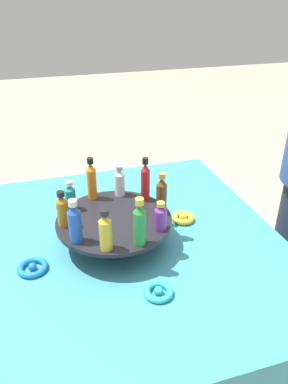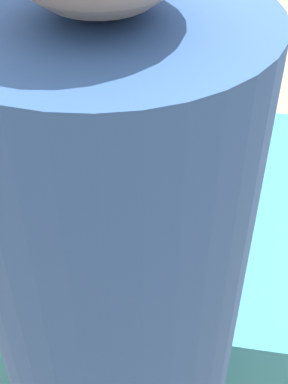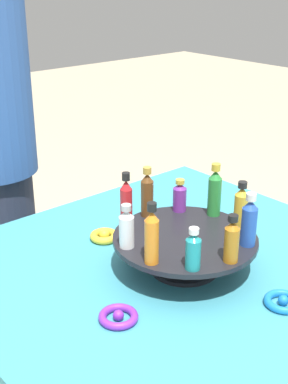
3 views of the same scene
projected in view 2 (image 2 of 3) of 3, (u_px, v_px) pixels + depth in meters
name	position (u px, v px, depth m)	size (l,w,h in m)	color
ground_plane	(147.00, 326.00, 2.10)	(12.00, 12.00, 0.00)	tan
party_table	(148.00, 266.00, 1.87)	(1.03, 1.03, 0.70)	teal
display_stand	(148.00, 174.00, 1.60)	(0.35, 0.35, 0.09)	black
bottle_green	(98.00, 153.00, 1.54)	(0.03, 0.03, 0.14)	#288438
bottle_purple	(109.00, 177.00, 1.49)	(0.04, 0.04, 0.09)	#702D93
bottle_brown	(137.00, 182.00, 1.44)	(0.03, 0.03, 0.13)	brown
bottle_red	(170.00, 178.00, 1.44)	(0.03, 0.03, 0.15)	#B21E23
bottle_clear	(193.00, 170.00, 1.50)	(0.03, 0.03, 0.10)	silver
bottle_orange	(198.00, 147.00, 1.56)	(0.03, 0.03, 0.14)	orange
bottle_teal	(184.00, 136.00, 1.63)	(0.03, 0.03, 0.10)	teal
bottle_amber	(158.00, 126.00, 1.66)	(0.03, 0.03, 0.11)	#AD6B19
bottle_blue	(129.00, 126.00, 1.65)	(0.04, 0.04, 0.13)	#234CAD
bottle_gold	(106.00, 138.00, 1.61)	(0.03, 0.03, 0.12)	gold
ribbon_bow_purple	(230.00, 185.00, 1.65)	(0.08, 0.08, 0.02)	purple
ribbon_bow_blue	(144.00, 140.00, 1.83)	(0.08, 0.08, 0.02)	blue
ribbon_bow_teal	(65.00, 191.00, 1.63)	(0.08, 0.08, 0.02)	#2DB7CC
ribbon_bow_gold	(154.00, 248.00, 1.45)	(0.08, 0.08, 0.03)	gold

